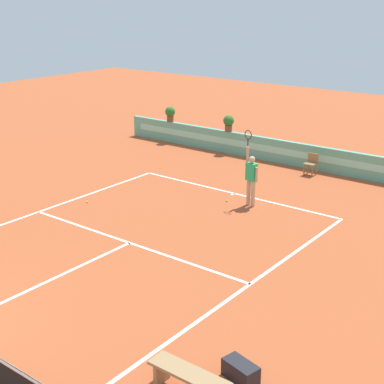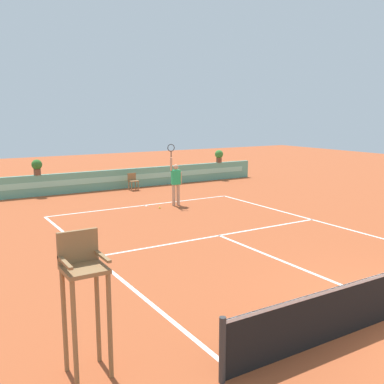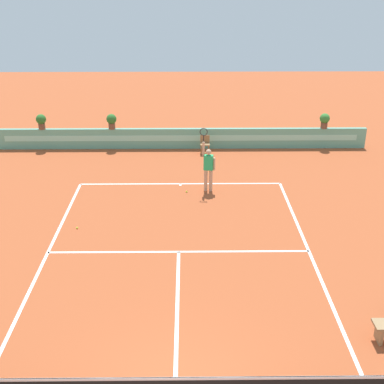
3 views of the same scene
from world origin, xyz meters
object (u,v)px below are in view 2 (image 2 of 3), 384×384
(umpire_chair, at_px, (84,287))
(potted_plant_left, at_px, (37,166))
(ball_kid_chair, at_px, (133,181))
(potted_plant_far_right, at_px, (219,155))
(tennis_ball_mid_court, at_px, (96,239))
(tennis_player, at_px, (176,181))
(tennis_ball_near_baseline, at_px, (160,208))

(umpire_chair, distance_m, potted_plant_left, 15.36)
(ball_kid_chair, xyz_separation_m, potted_plant_far_right, (5.79, 0.73, 0.93))
(potted_plant_far_right, distance_m, potted_plant_left, 10.26)
(tennis_ball_mid_court, xyz_separation_m, potted_plant_far_right, (10.42, 8.41, 1.38))
(ball_kid_chair, bearing_deg, tennis_player, -90.33)
(ball_kid_chair, xyz_separation_m, tennis_ball_near_baseline, (-0.88, -4.65, -0.44))
(tennis_ball_near_baseline, bearing_deg, tennis_player, 11.38)
(tennis_player, bearing_deg, potted_plant_far_right, 41.84)
(tennis_ball_near_baseline, relative_size, potted_plant_far_right, 0.09)
(umpire_chair, relative_size, tennis_ball_near_baseline, 31.47)
(umpire_chair, relative_size, ball_kid_chair, 2.52)
(tennis_ball_near_baseline, bearing_deg, potted_plant_left, 123.75)
(tennis_ball_mid_court, bearing_deg, tennis_player, 34.82)
(ball_kid_chair, bearing_deg, potted_plant_far_right, 7.21)
(umpire_chair, bearing_deg, tennis_player, 54.46)
(tennis_ball_near_baseline, distance_m, potted_plant_left, 6.61)
(ball_kid_chair, height_order, potted_plant_far_right, potted_plant_far_right)
(umpire_chair, bearing_deg, tennis_ball_mid_court, 69.72)
(tennis_player, height_order, potted_plant_left, tennis_player)
(umpire_chair, bearing_deg, ball_kid_chair, 63.70)
(ball_kid_chair, distance_m, potted_plant_left, 4.63)
(umpire_chair, xyz_separation_m, tennis_ball_mid_court, (2.48, 6.72, -1.31))
(tennis_ball_near_baseline, bearing_deg, potted_plant_far_right, 38.89)
(tennis_ball_near_baseline, height_order, potted_plant_far_right, potted_plant_far_right)
(tennis_player, relative_size, tennis_ball_mid_court, 38.01)
(tennis_ball_near_baseline, distance_m, tennis_ball_mid_court, 4.82)
(tennis_player, relative_size, potted_plant_left, 3.57)
(tennis_ball_near_baseline, relative_size, tennis_ball_mid_court, 1.00)
(tennis_ball_near_baseline, xyz_separation_m, potted_plant_left, (-3.59, 5.38, 1.38))
(tennis_player, bearing_deg, potted_plant_left, 130.50)
(ball_kid_chair, distance_m, tennis_ball_near_baseline, 4.75)
(ball_kid_chair, xyz_separation_m, tennis_player, (-0.03, -4.47, 0.57))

